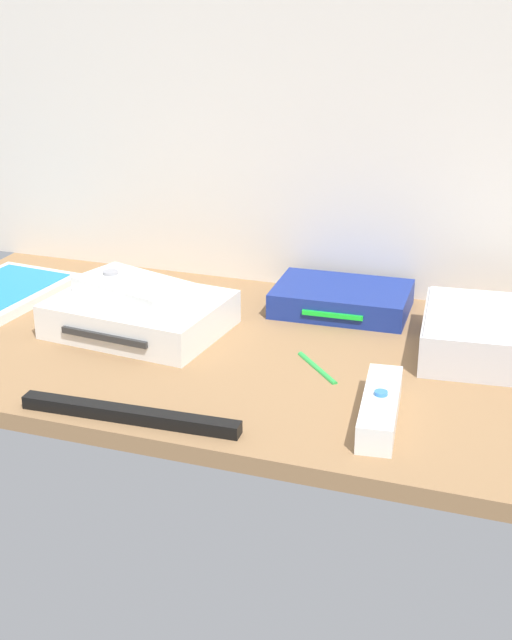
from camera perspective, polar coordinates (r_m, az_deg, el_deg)
name	(u,v)px	position (r cm, az deg, el deg)	size (l,w,h in cm)	color
ground_plane	(256,358)	(109.16, 0.00, -2.43)	(100.00, 48.00, 2.00)	#936D47
back_wall	(316,59)	(123.41, 3.89, 16.33)	(110.00, 1.20, 64.00)	silver
game_console	(140,314)	(114.75, -7.46, 0.37)	(22.47, 18.04, 4.40)	white
mini_computer	(495,335)	(110.15, 15.07, -0.94)	(18.59, 18.59, 5.30)	silver
game_case	(4,292)	(130.74, -15.87, 1.77)	(15.30, 20.18, 1.56)	white
network_router	(342,299)	(120.88, 5.53, 1.35)	(18.47, 12.92, 3.40)	navy
remote_wand	(380,408)	(92.88, 7.97, -5.59)	(5.32, 15.12, 3.40)	white
remote_classic_pad	(133,287)	(114.87, -7.90, 2.08)	(16.14, 11.98, 2.40)	white
sensor_bar	(129,415)	(93.32, -8.12, -6.02)	(24.00, 1.80, 1.40)	black
stylus_pen	(317,366)	(104.04, 3.95, -2.96)	(0.70, 0.70, 9.00)	green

